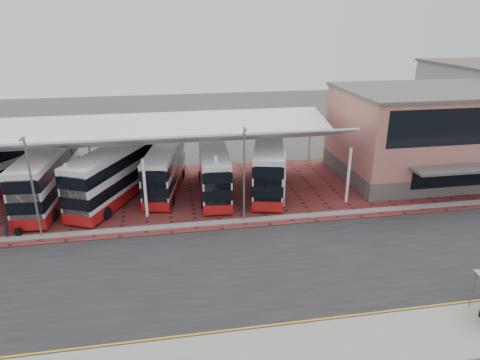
{
  "coord_description": "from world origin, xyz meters",
  "views": [
    {
      "loc": [
        -3.89,
        -25.37,
        16.08
      ],
      "look_at": [
        1.75,
        6.76,
        3.53
      ],
      "focal_mm": 32.0,
      "sensor_mm": 36.0,
      "label": 1
    }
  ],
  "objects_px": {
    "terminal": "(429,133)",
    "bus_5": "(268,166)",
    "bus_3": "(165,170)",
    "pedestrian": "(6,228)",
    "bus_2": "(114,175)",
    "bus_4": "(214,171)",
    "bus_1": "(48,178)"
  },
  "relations": [
    {
      "from": "bus_3",
      "to": "pedestrian",
      "type": "xyz_separation_m",
      "value": [
        -12.22,
        -7.48,
        -1.37
      ]
    },
    {
      "from": "bus_3",
      "to": "bus_5",
      "type": "height_order",
      "value": "bus_5"
    },
    {
      "from": "bus_4",
      "to": "bus_1",
      "type": "bearing_deg",
      "value": -177.64
    },
    {
      "from": "terminal",
      "to": "bus_4",
      "type": "relative_size",
      "value": 1.66
    },
    {
      "from": "bus_2",
      "to": "pedestrian",
      "type": "height_order",
      "value": "bus_2"
    },
    {
      "from": "bus_4",
      "to": "bus_5",
      "type": "height_order",
      "value": "bus_5"
    },
    {
      "from": "terminal",
      "to": "bus_4",
      "type": "xyz_separation_m",
      "value": [
        -22.74,
        -1.2,
        -2.36
      ]
    },
    {
      "from": "bus_2",
      "to": "bus_3",
      "type": "relative_size",
      "value": 1.1
    },
    {
      "from": "bus_4",
      "to": "pedestrian",
      "type": "height_order",
      "value": "bus_4"
    },
    {
      "from": "bus_4",
      "to": "bus_5",
      "type": "xyz_separation_m",
      "value": [
        5.33,
        0.03,
        0.15
      ]
    },
    {
      "from": "pedestrian",
      "to": "bus_2",
      "type": "bearing_deg",
      "value": -77.15
    },
    {
      "from": "bus_1",
      "to": "bus_3",
      "type": "distance_m",
      "value": 10.45
    },
    {
      "from": "bus_3",
      "to": "bus_5",
      "type": "bearing_deg",
      "value": 3.02
    },
    {
      "from": "bus_1",
      "to": "bus_2",
      "type": "relative_size",
      "value": 1.02
    },
    {
      "from": "bus_5",
      "to": "pedestrian",
      "type": "xyz_separation_m",
      "value": [
        -22.13,
        -6.15,
        -1.59
      ]
    },
    {
      "from": "bus_2",
      "to": "bus_4",
      "type": "height_order",
      "value": "bus_2"
    },
    {
      "from": "terminal",
      "to": "pedestrian",
      "type": "xyz_separation_m",
      "value": [
        -39.54,
        -7.31,
        -3.79
      ]
    },
    {
      "from": "bus_3",
      "to": "bus_1",
      "type": "bearing_deg",
      "value": -163.1
    },
    {
      "from": "bus_1",
      "to": "bus_2",
      "type": "distance_m",
      "value": 5.83
    },
    {
      "from": "bus_2",
      "to": "bus_4",
      "type": "xyz_separation_m",
      "value": [
        9.16,
        0.2,
        -0.21
      ]
    },
    {
      "from": "bus_1",
      "to": "bus_2",
      "type": "height_order",
      "value": "bus_1"
    },
    {
      "from": "bus_1",
      "to": "bus_3",
      "type": "bearing_deg",
      "value": 9.99
    },
    {
      "from": "bus_4",
      "to": "bus_2",
      "type": "bearing_deg",
      "value": -175.59
    },
    {
      "from": "bus_3",
      "to": "terminal",
      "type": "bearing_deg",
      "value": 10.28
    },
    {
      "from": "terminal",
      "to": "bus_5",
      "type": "relative_size",
      "value": 1.53
    },
    {
      "from": "bus_1",
      "to": "pedestrian",
      "type": "relative_size",
      "value": 7.54
    },
    {
      "from": "bus_3",
      "to": "pedestrian",
      "type": "relative_size",
      "value": 6.75
    },
    {
      "from": "bus_5",
      "to": "pedestrian",
      "type": "relative_size",
      "value": 7.44
    },
    {
      "from": "terminal",
      "to": "bus_5",
      "type": "height_order",
      "value": "terminal"
    },
    {
      "from": "bus_3",
      "to": "pedestrian",
      "type": "bearing_deg",
      "value": -137.91
    },
    {
      "from": "bus_2",
      "to": "bus_4",
      "type": "relative_size",
      "value": 1.08
    },
    {
      "from": "bus_1",
      "to": "bus_5",
      "type": "height_order",
      "value": "bus_1"
    }
  ]
}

